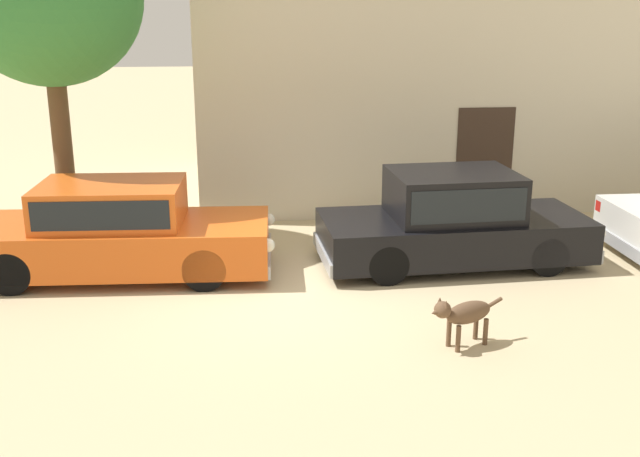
{
  "coord_description": "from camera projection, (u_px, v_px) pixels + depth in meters",
  "views": [
    {
      "loc": [
        -0.54,
        -10.01,
        4.0
      ],
      "look_at": [
        0.5,
        0.2,
        0.9
      ],
      "focal_mm": 42.23,
      "sensor_mm": 36.0,
      "label": 1
    }
  ],
  "objects": [
    {
      "name": "parked_sedan_nearest",
      "position": [
        115.0,
        230.0,
        11.32
      ],
      "size": [
        4.77,
        1.89,
        1.42
      ],
      "rotation": [
        0.0,
        0.0,
        -0.04
      ],
      "color": "#D15619",
      "rests_on": "ground_plane"
    },
    {
      "name": "stray_dog_spotted",
      "position": [
        464.0,
        314.0,
        8.97
      ],
      "size": [
        1.02,
        0.5,
        0.68
      ],
      "rotation": [
        0.0,
        0.0,
        3.54
      ],
      "color": "brown",
      "rests_on": "ground_plane"
    },
    {
      "name": "parked_sedan_second",
      "position": [
        453.0,
        219.0,
        11.81
      ],
      "size": [
        4.38,
        1.95,
        1.48
      ],
      "rotation": [
        0.0,
        0.0,
        0.05
      ],
      "color": "black",
      "rests_on": "ground_plane"
    },
    {
      "name": "ground_plane",
      "position": [
        287.0,
        294.0,
        10.74
      ],
      "size": [
        80.0,
        80.0,
        0.0
      ],
      "primitive_type": "plane",
      "color": "tan"
    }
  ]
}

